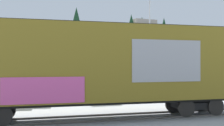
% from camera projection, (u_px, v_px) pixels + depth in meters
% --- Properties ---
extents(ground_plane, '(260.00, 260.00, 0.00)m').
position_uv_depth(ground_plane, '(107.00, 118.00, 13.49)').
color(ground_plane, '#B2B5BC').
extents(track, '(60.00, 4.77, 0.08)m').
position_uv_depth(track, '(52.00, 120.00, 12.81)').
color(track, '#4C4742').
rests_on(track, ground_plane).
extents(freight_car, '(15.78, 3.85, 4.75)m').
position_uv_depth(freight_car, '(99.00, 64.00, 13.37)').
color(freight_car, olive).
rests_on(freight_car, ground_plane).
extents(flagpole, '(0.94, 1.41, 9.76)m').
position_uv_depth(flagpole, '(153.00, 24.00, 24.03)').
color(flagpole, silver).
rests_on(flagpole, ground_plane).
extents(hillside, '(112.03, 30.99, 17.47)m').
position_uv_depth(hillside, '(42.00, 52.00, 79.60)').
color(hillside, gray).
rests_on(hillside, ground_plane).
extents(parked_car_tan, '(4.81, 2.40, 1.57)m').
position_uv_depth(parked_car_tan, '(8.00, 93.00, 17.84)').
color(parked_car_tan, '#9E8966').
rests_on(parked_car_tan, ground_plane).
extents(parked_car_green, '(4.14, 1.95, 1.73)m').
position_uv_depth(parked_car_green, '(91.00, 89.00, 19.92)').
color(parked_car_green, '#1E5933').
rests_on(parked_car_green, ground_plane).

